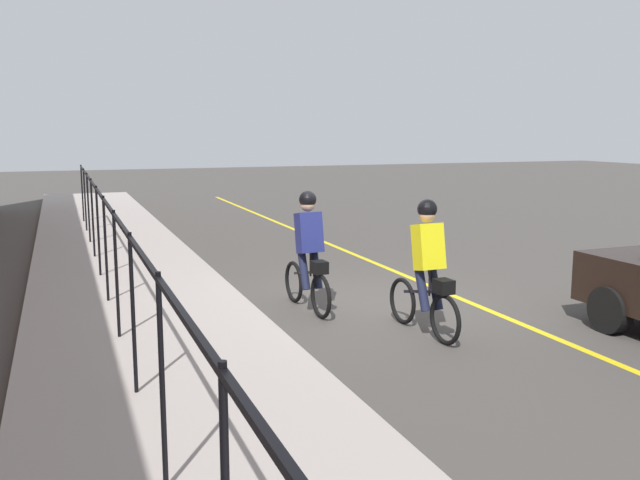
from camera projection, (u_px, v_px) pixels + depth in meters
ground_plane at (363, 303)px, 10.84m from camera, size 80.00×80.00×0.00m
lane_line_centre at (450, 294)px, 11.40m from camera, size 36.00×0.12×0.01m
sidewalk at (143, 319)px, 9.63m from camera, size 40.00×3.20×0.15m
iron_fence at (104, 223)px, 10.21m from camera, size 19.74×0.04×1.60m
cyclist_lead at (427, 268)px, 9.00m from camera, size 1.71×0.38×1.83m
cyclist_follow at (309, 252)px, 10.22m from camera, size 1.71×0.38×1.83m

